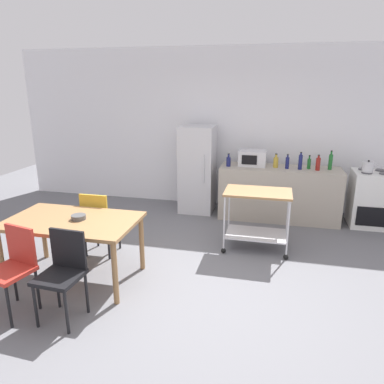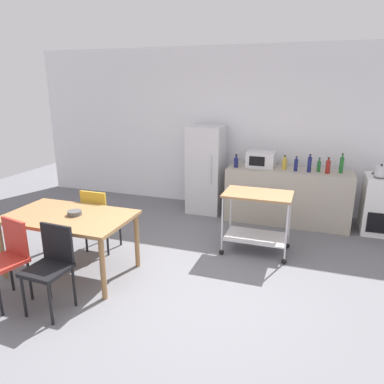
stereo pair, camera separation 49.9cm
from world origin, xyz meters
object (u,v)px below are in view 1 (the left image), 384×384
(refrigerator, at_px, (198,169))
(bottle_wine, at_px, (228,161))
(bottle_olive_oil, at_px, (318,164))
(chair_mustard, at_px, (99,219))
(bottle_vinegar, at_px, (276,162))
(dining_table, at_px, (73,226))
(chair_red, at_px, (13,265))
(bottle_sparkling_water, at_px, (300,162))
(stove_oven, at_px, (370,199))
(chair_black, at_px, (63,270))
(bottle_soy_sauce, at_px, (309,163))
(fruit_bowl, at_px, (79,217))
(kitchen_cart, at_px, (257,210))
(bottle_sesame_oil, at_px, (287,163))
(bottle_hot_sauce, at_px, (330,162))
(kettle, at_px, (368,167))
(microwave, at_px, (252,158))

(refrigerator, xyz_separation_m, bottle_wine, (0.58, -0.19, 0.21))
(bottle_olive_oil, bearing_deg, chair_mustard, -146.52)
(refrigerator, height_order, bottle_vinegar, refrigerator)
(bottle_vinegar, bearing_deg, dining_table, -130.57)
(chair_red, distance_m, bottle_sparkling_water, 4.41)
(refrigerator, bearing_deg, bottle_olive_oil, -4.35)
(stove_oven, relative_size, bottle_wine, 4.17)
(chair_black, xyz_separation_m, stove_oven, (3.49, 3.35, -0.07))
(refrigerator, distance_m, bottle_sparkling_water, 1.78)
(bottle_sparkling_water, bearing_deg, bottle_soy_sauce, 28.02)
(fruit_bowl, bearing_deg, bottle_soy_sauce, 44.10)
(kitchen_cart, xyz_separation_m, bottle_soy_sauce, (0.75, 1.34, 0.42))
(bottle_vinegar, distance_m, bottle_sparkling_water, 0.40)
(bottle_soy_sauce, bearing_deg, fruit_bowl, -135.90)
(bottle_vinegar, height_order, bottle_soy_sauce, bottle_vinegar)
(chair_red, relative_size, bottle_sesame_oil, 3.67)
(bottle_vinegar, height_order, bottle_sparkling_water, bottle_sparkling_water)
(kitchen_cart, height_order, bottle_wine, bottle_wine)
(fruit_bowl, bearing_deg, kitchen_cart, 33.20)
(chair_red, height_order, chair_mustard, same)
(chair_red, bearing_deg, refrigerator, 84.58)
(dining_table, height_order, bottle_wine, bottle_wine)
(refrigerator, bearing_deg, bottle_hot_sauce, -1.38)
(chair_mustard, bearing_deg, bottle_olive_oil, -146.51)
(kitchen_cart, height_order, bottle_hot_sauce, bottle_hot_sauce)
(stove_oven, relative_size, bottle_vinegar, 3.92)
(chair_mustard, xyz_separation_m, bottle_hot_sauce, (3.13, 2.04, 0.51))
(chair_red, bearing_deg, kettle, 52.61)
(microwave, xyz_separation_m, bottle_olive_oil, (1.06, -0.12, -0.02))
(chair_black, height_order, stove_oven, stove_oven)
(bottle_wine, relative_size, bottle_sesame_oil, 0.91)
(chair_red, height_order, bottle_olive_oil, bottle_olive_oil)
(microwave, relative_size, bottle_olive_oil, 1.80)
(bottle_soy_sauce, bearing_deg, bottle_olive_oil, -30.30)
(dining_table, relative_size, bottle_olive_oil, 5.86)
(chair_black, height_order, refrigerator, refrigerator)
(chair_black, xyz_separation_m, bottle_sparkling_water, (2.35, 3.28, 0.51))
(refrigerator, distance_m, fruit_bowl, 2.83)
(dining_table, xyz_separation_m, stove_oven, (3.79, 2.65, -0.22))
(kitchen_cart, distance_m, bottle_hot_sauce, 1.80)
(kitchen_cart, bearing_deg, stove_oven, 37.46)
(chair_black, relative_size, kettle, 3.71)
(chair_red, distance_m, stove_oven, 5.25)
(bottle_vinegar, bearing_deg, refrigerator, 175.95)
(stove_oven, bearing_deg, bottle_wine, -177.37)
(chair_black, bearing_deg, chair_mustard, 105.80)
(chair_mustard, xyz_separation_m, bottle_wine, (1.47, 1.90, 0.47))
(bottle_wine, xyz_separation_m, bottle_hot_sauce, (1.65, 0.13, 0.05))
(microwave, bearing_deg, bottle_sparkling_water, -8.72)
(bottle_sparkling_water, bearing_deg, chair_black, -125.59)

